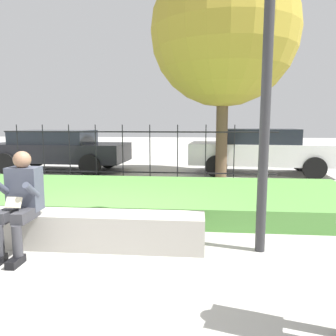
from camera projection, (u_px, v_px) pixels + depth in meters
The scene contains 9 objects.
ground_plane at pixel (75, 246), 4.25m from camera, with size 60.00×60.00×0.00m, color #B2AFA8.
stone_bench at pixel (94, 232), 4.20m from camera, with size 2.82×0.47×0.45m.
person_seated_reader at pixel (20, 199), 3.94m from camera, with size 0.42×0.73×1.25m.
grass_berm at pixel (116, 196), 6.33m from camera, with size 9.08×2.86×0.33m.
iron_fence at pixel (136, 153), 8.39m from camera, with size 7.08×0.03×1.53m.
car_parked_right at pixel (260, 150), 10.05m from camera, with size 4.48×2.12×1.39m.
car_parked_left at pixel (59, 149), 10.70m from camera, with size 4.46×2.08×1.32m.
street_lamp at pixel (268, 48), 3.75m from camera, with size 0.28×0.28×3.96m.
tree_behind_fence at pixel (224, 33), 8.83m from camera, with size 3.98×3.98×5.99m.
Camera 1 is at (1.58, -3.94, 1.60)m, focal length 35.00 mm.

